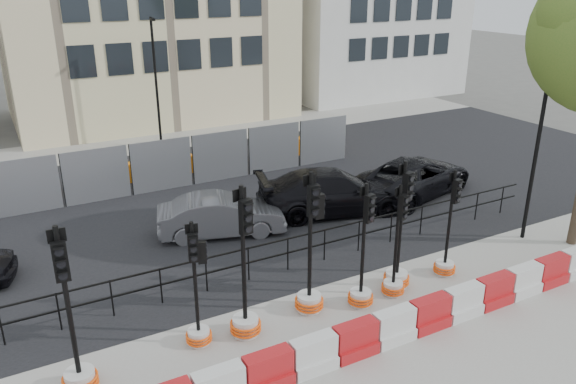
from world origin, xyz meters
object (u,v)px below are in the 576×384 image
traffic_signal_h (446,254)px  car_c (333,192)px  lamp_post_near (539,139)px  traffic_signal_d (310,280)px  traffic_signal_a (77,359)px

traffic_signal_h → car_c: size_ratio=0.54×
traffic_signal_h → lamp_post_near: bearing=-1.7°
traffic_signal_d → car_c: 6.26m
lamp_post_near → car_c: 6.68m
lamp_post_near → traffic_signal_d: bearing=-177.8°
traffic_signal_d → car_c: (3.84, 4.94, -0.10)m
lamp_post_near → traffic_signal_d: (-7.99, -0.31, -2.36)m
car_c → traffic_signal_a: bearing=134.4°
lamp_post_near → traffic_signal_d: size_ratio=1.66×
lamp_post_near → traffic_signal_d: 8.34m
lamp_post_near → traffic_signal_h: 4.63m
traffic_signal_a → lamp_post_near: bearing=6.7°
traffic_signal_h → car_c: bearing=84.0°
lamp_post_near → traffic_signal_a: (-13.45, -0.59, -2.48)m
lamp_post_near → traffic_signal_h: lamp_post_near is taller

